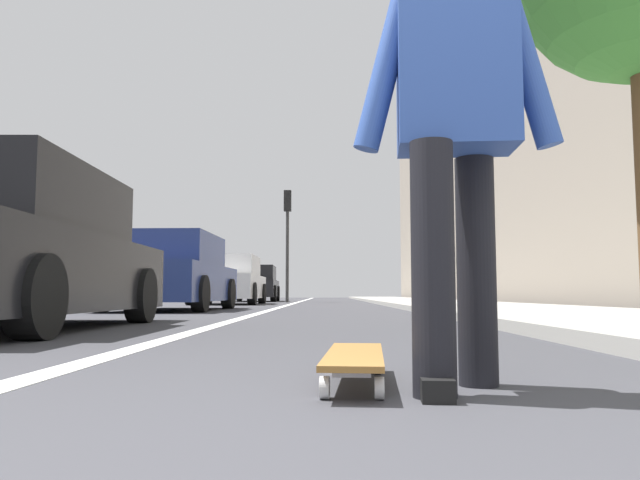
{
  "coord_description": "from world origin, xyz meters",
  "views": [
    {
      "loc": [
        -0.63,
        0.05,
        0.33
      ],
      "look_at": [
        9.36,
        0.18,
        1.21
      ],
      "focal_mm": 34.21,
      "sensor_mm": 36.0,
      "label": 1
    }
  ],
  "objects_px": {
    "skateboard": "(355,359)",
    "skater_person": "(455,117)",
    "parked_car_end": "(256,284)",
    "parked_car_near": "(3,253)",
    "pedestrian_distant": "(446,267)",
    "parked_car_far": "(229,281)",
    "traffic_light": "(287,225)",
    "parked_car_mid": "(172,274)"
  },
  "relations": [
    {
      "from": "skateboard",
      "to": "skater_person",
      "type": "height_order",
      "value": "skater_person"
    },
    {
      "from": "skater_person",
      "to": "parked_car_end",
      "type": "relative_size",
      "value": 0.37
    },
    {
      "from": "parked_car_near",
      "to": "skateboard",
      "type": "bearing_deg",
      "value": -137.01
    },
    {
      "from": "pedestrian_distant",
      "to": "skateboard",
      "type": "bearing_deg",
      "value": 167.33
    },
    {
      "from": "skateboard",
      "to": "parked_car_far",
      "type": "bearing_deg",
      "value": 10.83
    },
    {
      "from": "pedestrian_distant",
      "to": "traffic_light",
      "type": "bearing_deg",
      "value": 22.06
    },
    {
      "from": "parked_car_near",
      "to": "parked_car_far",
      "type": "distance_m",
      "value": 13.29
    },
    {
      "from": "parked_car_near",
      "to": "parked_car_end",
      "type": "relative_size",
      "value": 0.95
    },
    {
      "from": "skater_person",
      "to": "traffic_light",
      "type": "height_order",
      "value": "traffic_light"
    },
    {
      "from": "parked_car_far",
      "to": "parked_car_near",
      "type": "bearing_deg",
      "value": -179.53
    },
    {
      "from": "parked_car_far",
      "to": "parked_car_mid",
      "type": "bearing_deg",
      "value": 179.89
    },
    {
      "from": "skater_person",
      "to": "parked_car_far",
      "type": "xyz_separation_m",
      "value": [
        16.73,
        3.52,
        -0.22
      ]
    },
    {
      "from": "parked_car_mid",
      "to": "parked_car_end",
      "type": "bearing_deg",
      "value": -0.11
    },
    {
      "from": "parked_car_mid",
      "to": "parked_car_end",
      "type": "distance_m",
      "value": 13.73
    },
    {
      "from": "parked_car_end",
      "to": "pedestrian_distant",
      "type": "height_order",
      "value": "pedestrian_distant"
    },
    {
      "from": "skater_person",
      "to": "pedestrian_distant",
      "type": "bearing_deg",
      "value": -10.77
    },
    {
      "from": "parked_car_mid",
      "to": "pedestrian_distant",
      "type": "distance_m",
      "value": 5.71
    },
    {
      "from": "skateboard",
      "to": "traffic_light",
      "type": "distance_m",
      "value": 21.1
    },
    {
      "from": "parked_car_far",
      "to": "pedestrian_distant",
      "type": "xyz_separation_m",
      "value": [
        -5.78,
        -5.6,
        0.17
      ]
    },
    {
      "from": "skateboard",
      "to": "parked_car_near",
      "type": "bearing_deg",
      "value": 42.99
    },
    {
      "from": "parked_car_near",
      "to": "parked_car_far",
      "type": "height_order",
      "value": "parked_car_far"
    },
    {
      "from": "skater_person",
      "to": "skateboard",
      "type": "bearing_deg",
      "value": 66.71
    },
    {
      "from": "parked_car_far",
      "to": "skateboard",
      "type": "bearing_deg",
      "value": -169.17
    },
    {
      "from": "pedestrian_distant",
      "to": "parked_car_end",
      "type": "bearing_deg",
      "value": 23.76
    },
    {
      "from": "parked_car_near",
      "to": "parked_car_end",
      "type": "distance_m",
      "value": 20.21
    },
    {
      "from": "parked_car_mid",
      "to": "parked_car_end",
      "type": "relative_size",
      "value": 0.97
    },
    {
      "from": "parked_car_near",
      "to": "parked_car_mid",
      "type": "bearing_deg",
      "value": 1.09
    },
    {
      "from": "parked_car_mid",
      "to": "pedestrian_distant",
      "type": "xyz_separation_m",
      "value": [
        1.05,
        -5.61,
        0.17
      ]
    },
    {
      "from": "traffic_light",
      "to": "pedestrian_distant",
      "type": "xyz_separation_m",
      "value": [
        -10.04,
        -4.07,
        -2.06
      ]
    },
    {
      "from": "skateboard",
      "to": "parked_car_near",
      "type": "relative_size",
      "value": 0.2
    },
    {
      "from": "parked_car_far",
      "to": "parked_car_end",
      "type": "distance_m",
      "value": 6.91
    },
    {
      "from": "skater_person",
      "to": "parked_car_mid",
      "type": "relative_size",
      "value": 0.38
    },
    {
      "from": "parked_car_end",
      "to": "pedestrian_distant",
      "type": "distance_m",
      "value": 13.86
    },
    {
      "from": "parked_car_mid",
      "to": "pedestrian_distant",
      "type": "height_order",
      "value": "pedestrian_distant"
    },
    {
      "from": "skateboard",
      "to": "parked_car_far",
      "type": "height_order",
      "value": "parked_car_far"
    },
    {
      "from": "skateboard",
      "to": "parked_car_far",
      "type": "xyz_separation_m",
      "value": [
        16.58,
        3.17,
        0.62
      ]
    },
    {
      "from": "pedestrian_distant",
      "to": "parked_car_near",
      "type": "bearing_deg",
      "value": 143.87
    },
    {
      "from": "skateboard",
      "to": "parked_car_end",
      "type": "distance_m",
      "value": 23.71
    },
    {
      "from": "skater_person",
      "to": "parked_car_near",
      "type": "height_order",
      "value": "skater_person"
    },
    {
      "from": "parked_car_end",
      "to": "traffic_light",
      "type": "bearing_deg",
      "value": -150.18
    },
    {
      "from": "parked_car_far",
      "to": "traffic_light",
      "type": "distance_m",
      "value": 5.05
    },
    {
      "from": "skateboard",
      "to": "traffic_light",
      "type": "xyz_separation_m",
      "value": [
        20.84,
        1.64,
        2.85
      ]
    }
  ]
}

